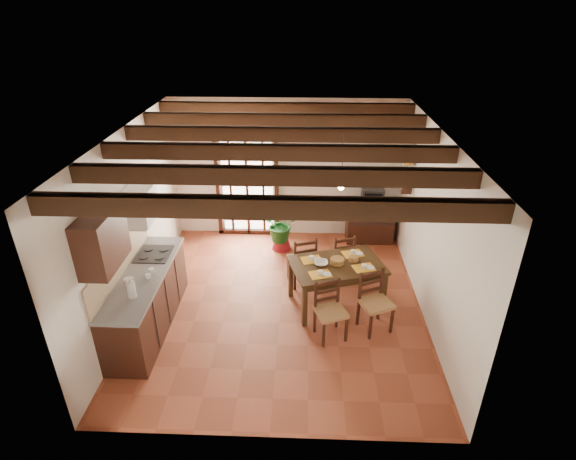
{
  "coord_description": "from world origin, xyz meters",
  "views": [
    {
      "loc": [
        0.34,
        -5.92,
        4.44
      ],
      "look_at": [
        0.1,
        0.4,
        1.15
      ],
      "focal_mm": 28.0,
      "sensor_mm": 36.0,
      "label": 1
    }
  ],
  "objects_px": {
    "dining_table": "(337,269)",
    "chair_near_right": "(375,312)",
    "chair_far_right": "(340,264)",
    "potted_plant": "(281,223)",
    "sideboard": "(370,223)",
    "pendant_lamp": "(341,182)",
    "crt_tv": "(372,196)",
    "kitchen_counter": "(147,299)",
    "chair_near_left": "(330,321)",
    "chair_far_left": "(302,269)"
  },
  "relations": [
    {
      "from": "chair_near_left",
      "to": "chair_near_right",
      "type": "relative_size",
      "value": 0.96
    },
    {
      "from": "dining_table",
      "to": "crt_tv",
      "type": "height_order",
      "value": "crt_tv"
    },
    {
      "from": "chair_near_right",
      "to": "pendant_lamp",
      "type": "distance_m",
      "value": 1.99
    },
    {
      "from": "chair_near_left",
      "to": "crt_tv",
      "type": "height_order",
      "value": "crt_tv"
    },
    {
      "from": "chair_near_right",
      "to": "sideboard",
      "type": "height_order",
      "value": "chair_near_right"
    },
    {
      "from": "chair_far_right",
      "to": "crt_tv",
      "type": "bearing_deg",
      "value": -134.79
    },
    {
      "from": "dining_table",
      "to": "chair_near_left",
      "type": "height_order",
      "value": "chair_near_left"
    },
    {
      "from": "chair_far_right",
      "to": "potted_plant",
      "type": "distance_m",
      "value": 1.49
    },
    {
      "from": "dining_table",
      "to": "chair_far_right",
      "type": "distance_m",
      "value": 0.89
    },
    {
      "from": "kitchen_counter",
      "to": "chair_near_right",
      "type": "bearing_deg",
      "value": 1.01
    },
    {
      "from": "chair_far_left",
      "to": "potted_plant",
      "type": "relative_size",
      "value": 0.49
    },
    {
      "from": "sideboard",
      "to": "crt_tv",
      "type": "distance_m",
      "value": 0.58
    },
    {
      "from": "sideboard",
      "to": "chair_far_left",
      "type": "bearing_deg",
      "value": -131.58
    },
    {
      "from": "chair_far_right",
      "to": "sideboard",
      "type": "bearing_deg",
      "value": -134.69
    },
    {
      "from": "pendant_lamp",
      "to": "dining_table",
      "type": "bearing_deg",
      "value": -90.0
    },
    {
      "from": "dining_table",
      "to": "chair_near_left",
      "type": "xyz_separation_m",
      "value": [
        -0.12,
        -0.79,
        -0.38
      ]
    },
    {
      "from": "kitchen_counter",
      "to": "potted_plant",
      "type": "distance_m",
      "value": 3.05
    },
    {
      "from": "kitchen_counter",
      "to": "pendant_lamp",
      "type": "relative_size",
      "value": 2.66
    },
    {
      "from": "kitchen_counter",
      "to": "chair_near_right",
      "type": "xyz_separation_m",
      "value": [
        3.38,
        0.06,
        -0.18
      ]
    },
    {
      "from": "dining_table",
      "to": "potted_plant",
      "type": "xyz_separation_m",
      "value": [
        -0.96,
        1.77,
        -0.09
      ]
    },
    {
      "from": "chair_near_left",
      "to": "potted_plant",
      "type": "distance_m",
      "value": 2.71
    },
    {
      "from": "chair_near_left",
      "to": "sideboard",
      "type": "distance_m",
      "value": 3.12
    },
    {
      "from": "kitchen_counter",
      "to": "dining_table",
      "type": "relative_size",
      "value": 1.4
    },
    {
      "from": "chair_far_right",
      "to": "crt_tv",
      "type": "relative_size",
      "value": 2.03
    },
    {
      "from": "chair_far_right",
      "to": "potted_plant",
      "type": "relative_size",
      "value": 0.47
    },
    {
      "from": "sideboard",
      "to": "crt_tv",
      "type": "height_order",
      "value": "crt_tv"
    },
    {
      "from": "chair_far_right",
      "to": "sideboard",
      "type": "distance_m",
      "value": 1.56
    },
    {
      "from": "sideboard",
      "to": "crt_tv",
      "type": "relative_size",
      "value": 2.13
    },
    {
      "from": "kitchen_counter",
      "to": "chair_near_left",
      "type": "relative_size",
      "value": 2.52
    },
    {
      "from": "potted_plant",
      "to": "chair_near_left",
      "type": "bearing_deg",
      "value": -71.82
    },
    {
      "from": "chair_far_left",
      "to": "crt_tv",
      "type": "distance_m",
      "value": 2.2
    },
    {
      "from": "chair_near_right",
      "to": "potted_plant",
      "type": "relative_size",
      "value": 0.49
    },
    {
      "from": "chair_far_left",
      "to": "pendant_lamp",
      "type": "relative_size",
      "value": 1.1
    },
    {
      "from": "crt_tv",
      "to": "sideboard",
      "type": "bearing_deg",
      "value": 92.88
    },
    {
      "from": "sideboard",
      "to": "potted_plant",
      "type": "relative_size",
      "value": 0.49
    },
    {
      "from": "crt_tv",
      "to": "pendant_lamp",
      "type": "bearing_deg",
      "value": -108.3
    },
    {
      "from": "kitchen_counter",
      "to": "dining_table",
      "type": "bearing_deg",
      "value": 12.74
    },
    {
      "from": "sideboard",
      "to": "pendant_lamp",
      "type": "distance_m",
      "value": 2.8
    },
    {
      "from": "dining_table",
      "to": "sideboard",
      "type": "relative_size",
      "value": 1.73
    },
    {
      "from": "chair_near_left",
      "to": "sideboard",
      "type": "relative_size",
      "value": 0.96
    },
    {
      "from": "dining_table",
      "to": "pendant_lamp",
      "type": "height_order",
      "value": "pendant_lamp"
    },
    {
      "from": "dining_table",
      "to": "chair_near_right",
      "type": "xyz_separation_m",
      "value": [
        0.54,
        -0.58,
        -0.37
      ]
    },
    {
      "from": "chair_far_right",
      "to": "sideboard",
      "type": "relative_size",
      "value": 0.95
    },
    {
      "from": "chair_near_right",
      "to": "chair_far_right",
      "type": "bearing_deg",
      "value": 82.2
    },
    {
      "from": "chair_near_right",
      "to": "sideboard",
      "type": "xyz_separation_m",
      "value": [
        0.26,
        2.77,
        0.1
      ]
    },
    {
      "from": "chair_near_left",
      "to": "chair_far_right",
      "type": "distance_m",
      "value": 1.6
    },
    {
      "from": "crt_tv",
      "to": "dining_table",
      "type": "bearing_deg",
      "value": -107.41
    },
    {
      "from": "chair_near_left",
      "to": "pendant_lamp",
      "type": "bearing_deg",
      "value": 61.17
    },
    {
      "from": "chair_near_right",
      "to": "potted_plant",
      "type": "height_order",
      "value": "potted_plant"
    },
    {
      "from": "kitchen_counter",
      "to": "sideboard",
      "type": "height_order",
      "value": "kitchen_counter"
    }
  ]
}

